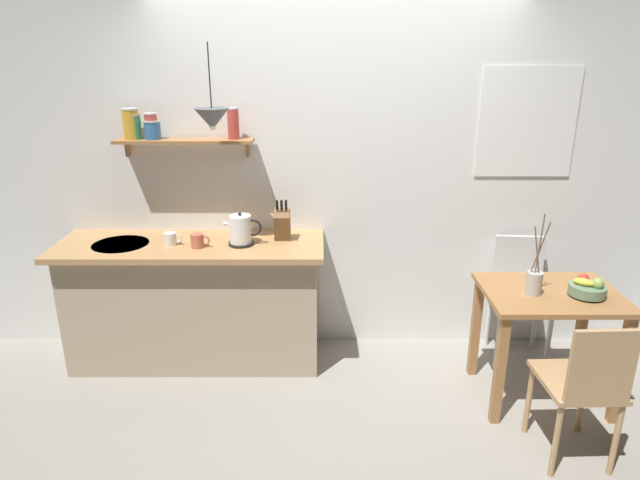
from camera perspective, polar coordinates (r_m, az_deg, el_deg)
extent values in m
plane|color=gray|center=(3.92, 1.52, -14.49)|extent=(14.00, 14.00, 0.00)
cube|color=white|center=(4.01, 4.32, 7.30)|extent=(6.80, 0.10, 2.70)
cube|color=white|center=(4.14, 20.54, 11.30)|extent=(0.67, 0.01, 0.75)
cube|color=silver|center=(4.14, 20.52, 11.31)|extent=(0.61, 0.01, 0.69)
cube|color=tan|center=(4.07, -12.85, -6.53)|extent=(1.74, 0.52, 0.87)
cube|color=tan|center=(3.89, -13.40, -0.58)|extent=(1.83, 0.63, 0.04)
cylinder|color=#B7BABF|center=(4.00, -20.04, -0.46)|extent=(0.38, 0.38, 0.01)
cube|color=#9E6B3D|center=(3.91, -13.99, 9.92)|extent=(0.94, 0.18, 0.02)
cube|color=#99754C|center=(4.11, -19.40, 8.98)|extent=(0.02, 0.06, 0.12)
cube|color=#99754C|center=(3.92, -7.61, 9.43)|extent=(0.02, 0.06, 0.12)
cylinder|color=gold|center=(3.99, -19.07, 11.21)|extent=(0.11, 0.11, 0.20)
cylinder|color=silver|center=(3.98, -19.23, 12.67)|extent=(0.11, 0.11, 0.01)
cylinder|color=#388E56|center=(3.98, -18.74, 10.96)|extent=(0.09, 0.09, 0.16)
cylinder|color=silver|center=(3.97, -18.87, 12.15)|extent=(0.09, 0.09, 0.01)
cylinder|color=#BC4238|center=(3.95, -17.16, 11.11)|extent=(0.08, 0.08, 0.16)
cylinder|color=silver|center=(3.94, -17.29, 12.37)|extent=(0.09, 0.09, 0.01)
cylinder|color=#3366A3|center=(3.95, -17.06, 10.76)|extent=(0.11, 0.11, 0.12)
cylinder|color=silver|center=(3.94, -17.15, 11.66)|extent=(0.11, 0.11, 0.01)
cylinder|color=#BC4238|center=(3.83, -9.09, 11.73)|extent=(0.08, 0.08, 0.20)
cylinder|color=silver|center=(3.81, -9.17, 13.28)|extent=(0.08, 0.08, 0.01)
cube|color=#9E6B3D|center=(3.71, 22.68, -5.13)|extent=(0.83, 0.63, 0.03)
cube|color=#9E6B3D|center=(3.53, 17.96, -12.66)|extent=(0.06, 0.06, 0.72)
cube|color=#9E6B3D|center=(3.82, 28.59, -11.70)|extent=(0.06, 0.06, 0.72)
cube|color=#9E6B3D|center=(3.98, 15.67, -8.68)|extent=(0.06, 0.06, 0.72)
cube|color=#9E6B3D|center=(4.23, 25.27, -8.14)|extent=(0.06, 0.06, 0.72)
cube|color=tan|center=(3.38, 24.88, -13.10)|extent=(0.40, 0.43, 0.03)
cube|color=tan|center=(3.13, 27.02, -11.54)|extent=(0.34, 0.04, 0.40)
cylinder|color=tan|center=(3.71, 25.39, -14.53)|extent=(0.03, 0.03, 0.45)
cylinder|color=tan|center=(3.58, 20.66, -15.15)|extent=(0.03, 0.03, 0.45)
cylinder|color=tan|center=(3.46, 28.15, -17.66)|extent=(0.03, 0.03, 0.45)
cylinder|color=tan|center=(3.32, 23.10, -18.52)|extent=(0.03, 0.03, 0.45)
cube|color=silver|center=(4.25, 19.90, -6.27)|extent=(0.44, 0.42, 0.03)
cube|color=silver|center=(4.32, 19.66, -2.41)|extent=(0.36, 0.06, 0.45)
cylinder|color=silver|center=(4.16, 17.78, -9.97)|extent=(0.03, 0.03, 0.41)
cylinder|color=silver|center=(4.26, 22.39, -9.88)|extent=(0.03, 0.03, 0.41)
cylinder|color=silver|center=(4.45, 16.88, -7.95)|extent=(0.03, 0.03, 0.41)
cylinder|color=silver|center=(4.53, 21.20, -7.91)|extent=(0.03, 0.03, 0.41)
cylinder|color=slate|center=(3.72, 25.70, -5.13)|extent=(0.10, 0.10, 0.01)
cylinder|color=slate|center=(3.71, 25.78, -4.63)|extent=(0.22, 0.22, 0.06)
ellipsoid|color=yellow|center=(3.68, 25.51, -3.93)|extent=(0.13, 0.11, 0.04)
sphere|color=red|center=(3.71, 25.45, -3.66)|extent=(0.07, 0.07, 0.07)
sphere|color=#8EA84C|center=(3.68, 26.68, -4.03)|extent=(0.07, 0.07, 0.07)
cylinder|color=#B7B2A8|center=(3.60, 21.12, -4.17)|extent=(0.10, 0.10, 0.14)
cylinder|color=brown|center=(3.52, 21.39, -0.92)|extent=(0.06, 0.03, 0.29)
cylinder|color=brown|center=(3.50, 21.67, -0.36)|extent=(0.02, 0.02, 0.37)
cylinder|color=brown|center=(3.52, 21.74, -0.68)|extent=(0.08, 0.02, 0.32)
cylinder|color=black|center=(3.78, -8.28, -0.35)|extent=(0.17, 0.17, 0.02)
cylinder|color=white|center=(3.74, -8.35, 1.13)|extent=(0.15, 0.15, 0.19)
sphere|color=black|center=(3.71, -8.43, 2.68)|extent=(0.02, 0.02, 0.02)
cone|color=white|center=(3.75, -9.76, 1.67)|extent=(0.04, 0.04, 0.04)
torus|color=black|center=(3.73, -7.10, 1.27)|extent=(0.12, 0.02, 0.12)
cube|color=brown|center=(3.82, -4.05, 1.62)|extent=(0.11, 0.18, 0.22)
cylinder|color=black|center=(3.75, -4.59, 3.61)|extent=(0.02, 0.04, 0.08)
cylinder|color=black|center=(3.75, -4.12, 3.61)|extent=(0.02, 0.04, 0.08)
cylinder|color=black|center=(3.75, -3.66, 3.61)|extent=(0.02, 0.04, 0.08)
cylinder|color=white|center=(3.86, -15.35, 0.10)|extent=(0.08, 0.08, 0.09)
torus|color=white|center=(3.84, -14.65, 0.12)|extent=(0.06, 0.01, 0.06)
cylinder|color=#C6664C|center=(3.77, -12.70, -0.07)|extent=(0.09, 0.09, 0.09)
torus|color=#C6664C|center=(3.75, -11.93, -0.05)|extent=(0.07, 0.01, 0.07)
cylinder|color=black|center=(3.55, -11.50, 16.33)|extent=(0.01, 0.01, 0.39)
cone|color=#4C5156|center=(3.57, -11.23, 12.17)|extent=(0.22, 0.22, 0.13)
sphere|color=white|center=(3.58, -11.18, 11.45)|extent=(0.04, 0.04, 0.04)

